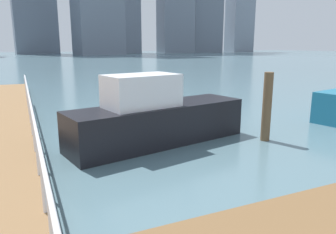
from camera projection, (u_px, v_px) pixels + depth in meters
name	position (u px, v px, depth m)	size (l,w,h in m)	color
ground_plane	(108.00, 114.00, 14.03)	(300.00, 300.00, 0.00)	slate
boardwalk_railing	(50.00, 210.00, 3.36)	(0.06, 29.02, 1.08)	white
dock_piling_2	(267.00, 107.00, 9.90)	(0.28, 0.28, 2.13)	brown
moored_boat_1	(156.00, 118.00, 9.66)	(5.80, 2.63, 2.11)	black
skyline_tower_7	(240.00, 14.00, 141.52)	(10.95, 7.33, 33.08)	gray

